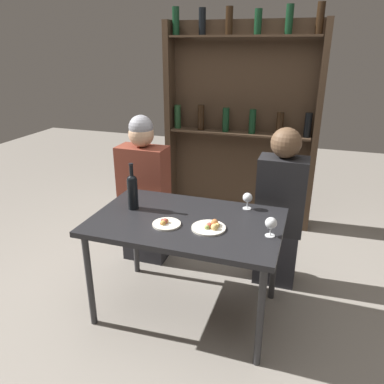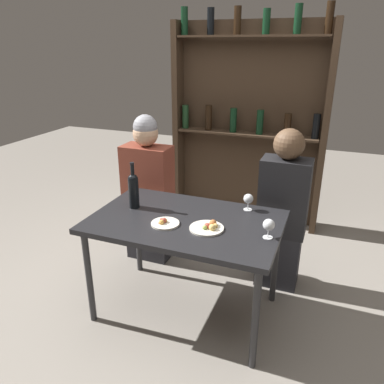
# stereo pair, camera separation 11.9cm
# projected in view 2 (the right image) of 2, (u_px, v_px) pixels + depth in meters

# --- Properties ---
(ground_plane) EXTENTS (10.00, 10.00, 0.00)m
(ground_plane) POSITION_uv_depth(u_px,v_px,m) (186.00, 309.00, 2.73)
(ground_plane) COLOR gray
(dining_table) EXTENTS (1.25, 0.79, 0.72)m
(dining_table) POSITION_uv_depth(u_px,v_px,m) (186.00, 228.00, 2.48)
(dining_table) COLOR black
(dining_table) RESTS_ON ground_plane
(wine_rack_wall) EXTENTS (1.56, 0.21, 2.13)m
(wine_rack_wall) POSITION_uv_depth(u_px,v_px,m) (248.00, 119.00, 3.78)
(wine_rack_wall) COLOR #38281C
(wine_rack_wall) RESTS_ON ground_plane
(wine_bottle) EXTENTS (0.07, 0.07, 0.33)m
(wine_bottle) POSITION_uv_depth(u_px,v_px,m) (134.00, 189.00, 2.59)
(wine_bottle) COLOR black
(wine_bottle) RESTS_ON dining_table
(wine_glass_0) EXTENTS (0.07, 0.07, 0.12)m
(wine_glass_0) POSITION_uv_depth(u_px,v_px,m) (248.00, 199.00, 2.57)
(wine_glass_0) COLOR silver
(wine_glass_0) RESTS_ON dining_table
(wine_glass_1) EXTENTS (0.07, 0.07, 0.12)m
(wine_glass_1) POSITION_uv_depth(u_px,v_px,m) (269.00, 225.00, 2.20)
(wine_glass_1) COLOR silver
(wine_glass_1) RESTS_ON dining_table
(food_plate_0) EXTENTS (0.22, 0.22, 0.05)m
(food_plate_0) POSITION_uv_depth(u_px,v_px,m) (208.00, 227.00, 2.32)
(food_plate_0) COLOR silver
(food_plate_0) RESTS_ON dining_table
(food_plate_1) EXTENTS (0.18, 0.18, 0.04)m
(food_plate_1) POSITION_uv_depth(u_px,v_px,m) (165.00, 223.00, 2.39)
(food_plate_1) COLOR silver
(food_plate_1) RESTS_ON dining_table
(seated_person_left) EXTENTS (0.41, 0.22, 1.28)m
(seated_person_left) POSITION_uv_depth(u_px,v_px,m) (148.00, 192.00, 3.19)
(seated_person_left) COLOR #26262B
(seated_person_left) RESTS_ON ground_plane
(seated_person_right) EXTENTS (0.36, 0.22, 1.26)m
(seated_person_right) POSITION_uv_depth(u_px,v_px,m) (282.00, 214.00, 2.82)
(seated_person_right) COLOR #26262B
(seated_person_right) RESTS_ON ground_plane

